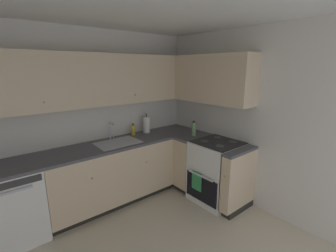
{
  "coord_description": "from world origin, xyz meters",
  "views": [
    {
      "loc": [
        -0.9,
        -1.51,
        1.91
      ],
      "look_at": [
        1.01,
        0.81,
        1.15
      ],
      "focal_mm": 25.05,
      "sensor_mm": 36.0,
      "label": 1
    }
  ],
  "objects_px": {
    "soap_bottle": "(133,130)",
    "paper_towel_roll": "(147,125)",
    "oil_bottle": "(194,129)",
    "oven_range": "(217,171)",
    "dishwasher": "(12,205)"
  },
  "relations": [
    {
      "from": "soap_bottle",
      "to": "paper_towel_roll",
      "type": "bearing_deg",
      "value": -4.83
    },
    {
      "from": "soap_bottle",
      "to": "oil_bottle",
      "type": "bearing_deg",
      "value": -41.81
    },
    {
      "from": "oven_range",
      "to": "oil_bottle",
      "type": "xyz_separation_m",
      "value": [
        -0.02,
        0.47,
        0.54
      ]
    },
    {
      "from": "soap_bottle",
      "to": "oil_bottle",
      "type": "distance_m",
      "value": 0.94
    },
    {
      "from": "oil_bottle",
      "to": "soap_bottle",
      "type": "bearing_deg",
      "value": 138.19
    },
    {
      "from": "dishwasher",
      "to": "oven_range",
      "type": "distance_m",
      "value": 2.57
    },
    {
      "from": "dishwasher",
      "to": "oil_bottle",
      "type": "relative_size",
      "value": 3.63
    },
    {
      "from": "oven_range",
      "to": "paper_towel_roll",
      "type": "bearing_deg",
      "value": 114.2
    },
    {
      "from": "soap_bottle",
      "to": "oil_bottle",
      "type": "relative_size",
      "value": 0.79
    },
    {
      "from": "dishwasher",
      "to": "oil_bottle",
      "type": "distance_m",
      "value": 2.49
    },
    {
      "from": "paper_towel_roll",
      "to": "dishwasher",
      "type": "bearing_deg",
      "value": -175.22
    },
    {
      "from": "soap_bottle",
      "to": "paper_towel_roll",
      "type": "height_order",
      "value": "paper_towel_roll"
    },
    {
      "from": "oven_range",
      "to": "oil_bottle",
      "type": "height_order",
      "value": "oil_bottle"
    },
    {
      "from": "paper_towel_roll",
      "to": "oil_bottle",
      "type": "distance_m",
      "value": 0.76
    },
    {
      "from": "dishwasher",
      "to": "oil_bottle",
      "type": "xyz_separation_m",
      "value": [
        2.39,
        -0.45,
        0.57
      ]
    }
  ]
}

